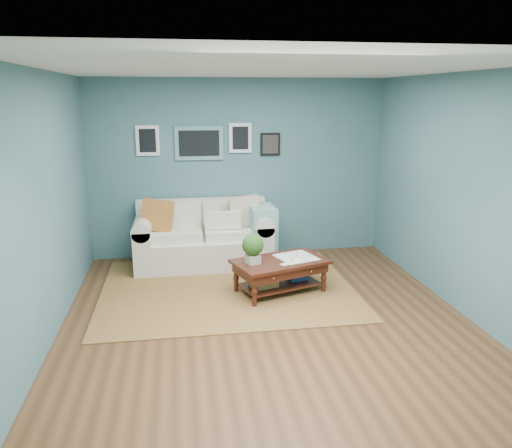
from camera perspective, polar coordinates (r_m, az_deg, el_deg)
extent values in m
plane|color=brown|center=(5.70, 1.26, -10.89)|extent=(5.00, 5.00, 0.00)
plane|color=white|center=(5.15, 1.43, 17.37)|extent=(5.00, 5.00, 0.00)
cube|color=#3C606C|center=(7.70, -1.99, 6.33)|extent=(4.50, 0.02, 2.70)
cube|color=#3C606C|center=(2.93, 10.11, -7.54)|extent=(4.50, 0.02, 2.70)
cube|color=#3C606C|center=(5.35, -23.13, 1.55)|extent=(0.02, 5.00, 2.70)
cube|color=#3C606C|center=(6.07, 22.75, 3.01)|extent=(0.02, 5.00, 2.70)
cube|color=#569091|center=(7.58, -6.52, 9.16)|extent=(0.72, 0.03, 0.50)
cube|color=black|center=(7.56, -6.52, 9.15)|extent=(0.60, 0.01, 0.38)
cube|color=white|center=(7.58, -12.28, 9.31)|extent=(0.34, 0.03, 0.44)
cube|color=white|center=(7.62, -1.81, 9.80)|extent=(0.34, 0.03, 0.44)
cube|color=black|center=(7.70, 1.63, 9.11)|extent=(0.30, 0.03, 0.34)
cube|color=brown|center=(6.55, -3.26, -7.35)|extent=(3.22, 2.57, 0.01)
cube|color=beige|center=(7.40, -6.02, -3.08)|extent=(1.47, 0.91, 0.43)
cube|color=beige|center=(7.62, -6.25, 1.04)|extent=(1.92, 0.23, 0.50)
cube|color=beige|center=(7.38, -12.69, -2.57)|extent=(0.25, 0.91, 0.64)
cube|color=beige|center=(7.46, 0.55, -2.04)|extent=(0.25, 0.91, 0.64)
cylinder|color=beige|center=(7.30, -12.83, -0.17)|extent=(0.27, 0.91, 0.27)
cylinder|color=beige|center=(7.37, 0.55, 0.35)|extent=(0.27, 0.91, 0.27)
cube|color=beige|center=(7.26, -9.14, -1.22)|extent=(0.74, 0.58, 0.13)
cube|color=beige|center=(7.29, -2.97, -0.97)|extent=(0.74, 0.58, 0.13)
cube|color=beige|center=(7.47, -9.22, 1.24)|extent=(0.74, 0.12, 0.37)
cube|color=beige|center=(7.51, -3.23, 1.47)|extent=(0.74, 0.12, 0.37)
cube|color=#BB581F|center=(7.20, -11.20, 0.99)|extent=(0.50, 0.18, 0.49)
cube|color=beige|center=(7.32, -1.30, 1.49)|extent=(0.49, 0.19, 0.48)
cube|color=beige|center=(7.19, -3.78, 0.46)|extent=(0.52, 0.12, 0.25)
cube|color=#77ACA0|center=(7.30, 0.71, -1.14)|extent=(0.35, 0.57, 0.83)
cube|color=#34130C|center=(6.31, 2.77, -4.32)|extent=(1.30, 1.00, 0.04)
cube|color=#34130C|center=(6.33, 2.76, -4.97)|extent=(1.20, 0.90, 0.11)
cube|color=#34130C|center=(6.41, 2.74, -6.88)|extent=(1.08, 0.78, 0.02)
sphere|color=gold|center=(5.96, 2.02, -6.24)|extent=(0.03, 0.03, 0.03)
sphere|color=gold|center=(6.22, 6.33, -5.40)|extent=(0.03, 0.03, 0.03)
cylinder|color=#34130C|center=(5.95, -0.17, -7.70)|extent=(0.06, 0.06, 0.39)
cylinder|color=#34130C|center=(6.43, 7.75, -6.09)|extent=(0.06, 0.06, 0.39)
cylinder|color=#34130C|center=(6.38, -2.30, -6.14)|extent=(0.06, 0.06, 0.39)
cylinder|color=#34130C|center=(6.83, 5.28, -4.77)|extent=(0.06, 0.06, 0.39)
cube|color=beige|center=(6.16, -0.37, -4.02)|extent=(0.19, 0.19, 0.11)
sphere|color=#234C14|center=(6.10, -0.37, -2.41)|extent=(0.27, 0.27, 0.27)
cube|color=white|center=(6.42, 4.62, -3.80)|extent=(0.58, 0.58, 0.01)
cube|color=#986D43|center=(6.26, 0.85, -6.34)|extent=(0.38, 0.32, 0.19)
cube|color=navy|center=(6.53, 4.70, -5.88)|extent=(0.27, 0.24, 0.11)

